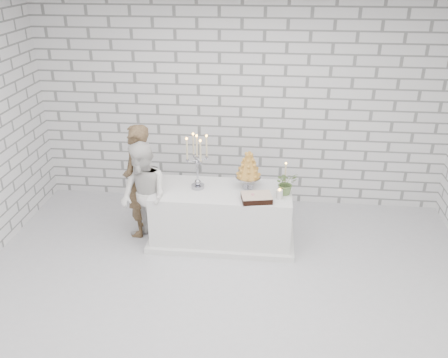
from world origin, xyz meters
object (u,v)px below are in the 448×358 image
(cake_table, at_px, (222,215))
(groom, at_px, (138,181))
(bride, at_px, (144,197))
(candelabra, at_px, (197,162))
(croquembouche, at_px, (248,169))

(cake_table, height_order, groom, groom)
(groom, bearing_deg, cake_table, 92.37)
(bride, xyz_separation_m, candelabra, (0.66, 0.24, 0.40))
(cake_table, bearing_deg, croquembouche, 17.45)
(groom, relative_size, candelabra, 2.12)
(candelabra, height_order, croquembouche, candelabra)
(bride, distance_m, croquembouche, 1.38)
(cake_table, xyz_separation_m, croquembouche, (0.33, 0.10, 0.64))
(groom, distance_m, croquembouche, 1.48)
(groom, distance_m, bride, 0.35)
(groom, distance_m, candelabra, 0.88)
(groom, height_order, candelabra, groom)
(cake_table, xyz_separation_m, bride, (-0.98, -0.22, 0.34))
(cake_table, xyz_separation_m, groom, (-1.13, 0.09, 0.41))
(candelabra, bearing_deg, groom, 175.37)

